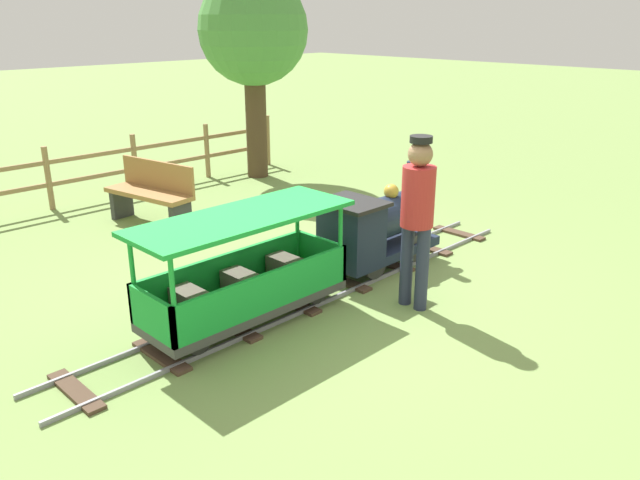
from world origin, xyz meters
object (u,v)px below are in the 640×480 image
object	(u,v)px
locomotive	(376,227)
passenger_car	(245,279)
conductor_person	(417,209)
oak_tree_near	(253,33)
park_bench	(152,193)

from	to	relation	value
locomotive	passenger_car	distance (m)	1.77
conductor_person	oak_tree_near	distance (m)	5.64
locomotive	conductor_person	xyz separation A→B (m)	(0.84, -0.45, 0.47)
locomotive	passenger_car	bearing A→B (deg)	-90.00
locomotive	oak_tree_near	distance (m)	4.88
conductor_person	park_bench	bearing A→B (deg)	-174.02
passenger_car	oak_tree_near	bearing A→B (deg)	139.39
park_bench	oak_tree_near	distance (m)	3.43
locomotive	park_bench	size ratio (longest dim) A/B	1.07
park_bench	locomotive	bearing A→B (deg)	15.52
locomotive	conductor_person	distance (m)	1.06
passenger_car	oak_tree_near	xyz separation A→B (m)	(-4.15, 3.56, 1.90)
conductor_person	locomotive	bearing A→B (deg)	152.07
locomotive	conductor_person	bearing A→B (deg)	-27.93
oak_tree_near	park_bench	bearing A→B (deg)	-68.25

